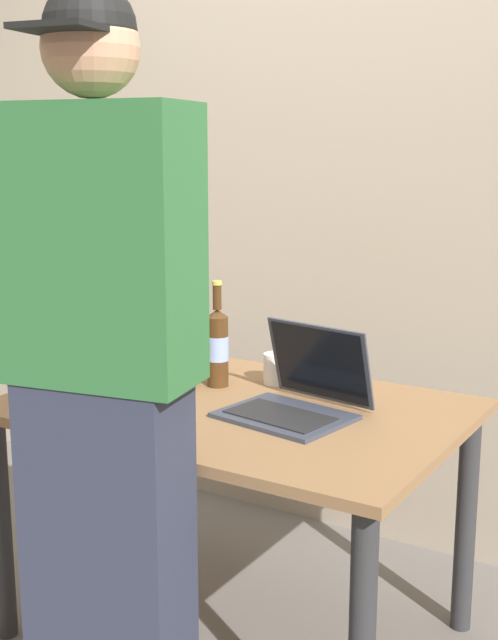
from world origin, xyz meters
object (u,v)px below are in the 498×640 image
object	(u,v)px
beer_bottle_brown	(194,343)
person_figure	(103,395)
beer_bottle_amber	(217,346)
laptop	(298,395)
beer_bottle_green	(178,353)
coffee_mug	(278,369)

from	to	relation	value
beer_bottle_brown	person_figure	size ratio (longest dim) A/B	0.17
beer_bottle_amber	person_figure	size ratio (longest dim) A/B	0.18
beer_bottle_amber	person_figure	distance (m)	0.74
beer_bottle_amber	laptop	bearing A→B (deg)	-18.00
beer_bottle_green	beer_bottle_brown	xyz separation A→B (m)	(-0.03, 0.13, 0.00)
beer_bottle_brown	beer_bottle_amber	distance (m)	0.13
beer_bottle_brown	coffee_mug	world-z (taller)	beer_bottle_brown
beer_bottle_green	person_figure	bearing A→B (deg)	-67.23
person_figure	coffee_mug	bearing A→B (deg)	92.09
laptop	beer_bottle_amber	distance (m)	0.36
person_figure	beer_bottle_green	bearing A→B (deg)	112.77
beer_bottle_amber	beer_bottle_brown	bearing A→B (deg)	158.05
laptop	beer_bottle_brown	xyz separation A→B (m)	(-0.46, 0.16, 0.06)
laptop	person_figure	bearing A→B (deg)	-104.72
beer_bottle_amber	coffee_mug	distance (m)	0.20
laptop	beer_bottle_amber	bearing A→B (deg)	162.00
beer_bottle_brown	coffee_mug	bearing A→B (deg)	13.03
beer_bottle_green	beer_bottle_amber	xyz separation A→B (m)	(0.09, 0.08, 0.02)
laptop	beer_bottle_green	world-z (taller)	beer_bottle_green
beer_bottle_green	laptop	bearing A→B (deg)	-4.09
person_figure	coffee_mug	xyz separation A→B (m)	(-0.03, 0.83, -0.14)
laptop	person_figure	distance (m)	0.64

